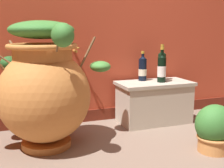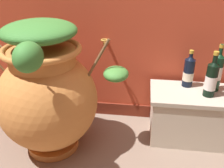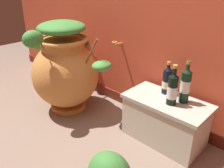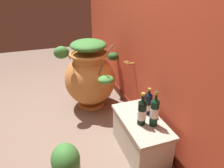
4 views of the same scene
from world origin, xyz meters
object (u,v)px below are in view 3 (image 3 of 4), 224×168
(terracotta_urn, at_px, (65,68))
(wine_bottle_left, at_px, (185,85))
(wine_bottle_middle, at_px, (173,88))
(wine_bottle_right, at_px, (167,80))

(terracotta_urn, relative_size, wine_bottle_left, 3.21)
(wine_bottle_middle, relative_size, wine_bottle_right, 1.15)
(terracotta_urn, distance_m, wine_bottle_right, 1.02)
(wine_bottle_left, distance_m, wine_bottle_right, 0.19)
(terracotta_urn, xyz_separation_m, wine_bottle_right, (0.96, 0.35, 0.06))
(wine_bottle_left, bearing_deg, terracotta_urn, -165.03)
(wine_bottle_middle, bearing_deg, wine_bottle_left, 60.40)
(terracotta_urn, xyz_separation_m, wine_bottle_left, (1.15, 0.31, 0.09))
(terracotta_urn, distance_m, wine_bottle_middle, 1.11)
(terracotta_urn, bearing_deg, wine_bottle_middle, 10.93)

